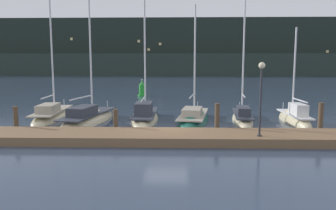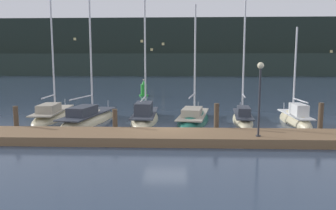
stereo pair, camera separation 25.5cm
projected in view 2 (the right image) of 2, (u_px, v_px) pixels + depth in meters
ground_plane at (165, 134)px, 18.87m from camera, size 400.00×400.00×0.00m
dock at (164, 137)px, 17.14m from camera, size 23.46×2.80×0.45m
mooring_pile_0 at (16, 120)px, 19.05m from camera, size 0.28×0.28×1.58m
mooring_pile_1 at (115, 121)px, 18.83m from camera, size 0.28×0.28×1.44m
mooring_pile_2 at (216, 119)px, 18.57m from camera, size 0.28×0.28×1.80m
mooring_pile_3 at (320, 119)px, 18.33m from camera, size 0.28×0.28×1.86m
sailboat_berth_1 at (53, 117)px, 24.10m from camera, size 2.42×7.17×10.23m
sailboat_berth_2 at (89, 121)px, 22.41m from camera, size 3.11×7.81×10.79m
sailboat_berth_3 at (145, 118)px, 23.25m from camera, size 1.93×6.92×10.19m
sailboat_berth_4 at (193, 120)px, 22.85m from camera, size 3.04×7.22×8.80m
sailboat_berth_5 at (243, 119)px, 22.99m from camera, size 2.02×6.22×9.60m
sailboat_berth_6 at (295, 121)px, 22.23m from camera, size 1.32×5.45×7.24m
channel_buoy at (144, 90)px, 40.13m from camera, size 1.10×1.10×2.05m
dock_lamppost at (260, 87)px, 15.91m from camera, size 0.32×0.32×3.65m
hillside_backdrop at (183, 50)px, 110.01m from camera, size 240.00×23.00×18.09m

